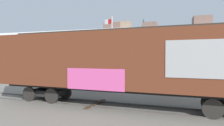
% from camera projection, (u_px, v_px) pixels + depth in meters
% --- Properties ---
extents(ground_plane, '(260.00, 260.00, 0.00)m').
position_uv_depth(ground_plane, '(133.00, 108.00, 11.31)').
color(ground_plane, slate).
extents(track, '(60.00, 4.76, 0.08)m').
position_uv_depth(track, '(164.00, 110.00, 10.69)').
color(track, '#4C4742').
rests_on(track, ground_plane).
extents(freight_car, '(15.75, 3.55, 4.36)m').
position_uv_depth(freight_car, '(125.00, 61.00, 11.38)').
color(freight_car, '#5B2B19').
rests_on(freight_car, ground_plane).
extents(flagpole, '(1.20, 0.56, 7.80)m').
position_uv_depth(flagpole, '(111.00, 42.00, 25.81)').
color(flagpole, silver).
rests_on(flagpole, ground_plane).
extents(hillside, '(152.84, 31.46, 17.26)m').
position_uv_depth(hillside, '(173.00, 48.00, 80.89)').
color(hillside, silver).
rests_on(hillside, ground_plane).
extents(parked_car_blue, '(4.63, 2.32, 1.69)m').
position_uv_depth(parked_car_blue, '(98.00, 79.00, 18.51)').
color(parked_car_blue, navy).
rests_on(parked_car_blue, ground_plane).
extents(parked_car_silver, '(4.18, 2.17, 1.73)m').
position_uv_depth(parked_car_silver, '(170.00, 81.00, 16.42)').
color(parked_car_silver, '#B7BABF').
rests_on(parked_car_silver, ground_plane).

